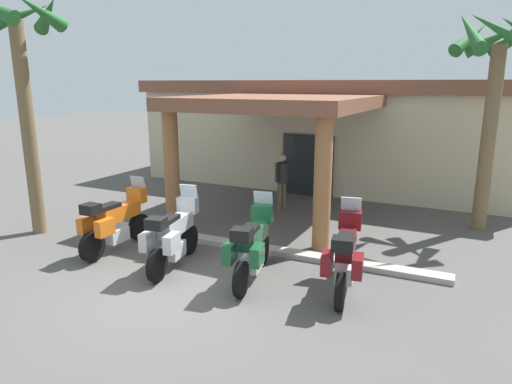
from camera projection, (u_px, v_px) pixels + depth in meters
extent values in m
plane|color=#514F4C|center=(171.00, 288.00, 8.61)|extent=(80.00, 80.00, 0.00)
cube|color=beige|center=(332.00, 137.00, 17.77)|extent=(13.89, 5.75, 3.45)
cube|color=#1E2328|center=(308.00, 165.00, 15.52)|extent=(1.80, 0.15, 2.10)
cube|color=brown|center=(278.00, 102.00, 12.74)|extent=(5.14, 5.43, 0.35)
cylinder|color=#9E663D|center=(172.00, 170.00, 12.09)|extent=(0.41, 0.41, 3.09)
cylinder|color=#9E663D|center=(322.00, 185.00, 10.28)|extent=(0.41, 0.41, 3.09)
cube|color=brown|center=(334.00, 86.00, 17.31)|extent=(14.30, 6.17, 0.44)
cylinder|color=black|center=(139.00, 227.00, 11.20)|extent=(0.15, 0.66, 0.66)
cylinder|color=black|center=(92.00, 247.00, 9.84)|extent=(0.15, 0.66, 0.66)
cube|color=silver|center=(116.00, 235.00, 10.49)|extent=(0.33, 0.57, 0.32)
cube|color=orange|center=(119.00, 212.00, 10.50)|extent=(0.32, 1.15, 0.34)
cube|color=black|center=(108.00, 207.00, 10.14)|extent=(0.29, 0.60, 0.10)
cube|color=orange|center=(137.00, 195.00, 10.99)|extent=(0.44, 0.25, 0.36)
cube|color=#B2BCC6|center=(138.00, 183.00, 10.99)|extent=(0.40, 0.12, 0.36)
cube|color=orange|center=(87.00, 224.00, 9.98)|extent=(0.19, 0.44, 0.36)
cube|color=orange|center=(105.00, 228.00, 9.76)|extent=(0.19, 0.44, 0.36)
cube|color=black|center=(91.00, 209.00, 9.69)|extent=(0.37, 0.33, 0.22)
cylinder|color=black|center=(189.00, 239.00, 10.30)|extent=(0.24, 0.67, 0.66)
cylinder|color=black|center=(157.00, 265.00, 8.85)|extent=(0.24, 0.67, 0.66)
cube|color=silver|center=(174.00, 250.00, 9.54)|extent=(0.40, 0.60, 0.32)
cube|color=#B2B2B7|center=(176.00, 225.00, 9.56)|extent=(0.48, 1.18, 0.34)
cube|color=black|center=(168.00, 220.00, 9.18)|extent=(0.37, 0.64, 0.10)
cube|color=#B2B2B7|center=(188.00, 205.00, 10.09)|extent=(0.47, 0.31, 0.36)
cube|color=#B2BCC6|center=(189.00, 192.00, 10.10)|extent=(0.41, 0.18, 0.36)
cube|color=#B2B2B7|center=(148.00, 241.00, 8.96)|extent=(0.25, 0.46, 0.36)
cube|color=#B2B2B7|center=(172.00, 243.00, 8.82)|extent=(0.25, 0.46, 0.36)
cube|color=black|center=(156.00, 223.00, 8.70)|extent=(0.41, 0.37, 0.22)
cylinder|color=black|center=(262.00, 250.00, 9.68)|extent=(0.25, 0.67, 0.66)
cylinder|color=black|center=(241.00, 279.00, 8.22)|extent=(0.25, 0.67, 0.66)
cube|color=silver|center=(252.00, 262.00, 8.92)|extent=(0.41, 0.61, 0.32)
cube|color=#19512D|center=(254.00, 235.00, 8.94)|extent=(0.49, 1.18, 0.34)
cube|color=black|center=(249.00, 230.00, 8.56)|extent=(0.38, 0.64, 0.10)
cube|color=#19512D|center=(262.00, 213.00, 9.46)|extent=(0.47, 0.31, 0.36)
cube|color=#B2BCC6|center=(263.00, 199.00, 9.47)|extent=(0.41, 0.18, 0.36)
cube|color=#19512D|center=(230.00, 253.00, 8.33)|extent=(0.25, 0.46, 0.36)
cube|color=#19512D|center=(257.00, 255.00, 8.20)|extent=(0.25, 0.46, 0.36)
cube|color=black|center=(242.00, 234.00, 8.07)|extent=(0.41, 0.38, 0.22)
cylinder|color=black|center=(348.00, 258.00, 9.19)|extent=(0.24, 0.67, 0.66)
cylinder|color=black|center=(340.00, 291.00, 7.74)|extent=(0.24, 0.67, 0.66)
cube|color=silver|center=(345.00, 272.00, 8.43)|extent=(0.40, 0.60, 0.32)
cube|color=maroon|center=(347.00, 244.00, 8.45)|extent=(0.47, 1.18, 0.34)
cube|color=black|center=(345.00, 238.00, 8.07)|extent=(0.37, 0.63, 0.10)
cube|color=maroon|center=(350.00, 220.00, 8.97)|extent=(0.47, 0.30, 0.36)
cube|color=#B2BCC6|center=(351.00, 206.00, 8.98)|extent=(0.41, 0.18, 0.36)
cube|color=maroon|center=(327.00, 263.00, 7.85)|extent=(0.24, 0.46, 0.36)
cube|color=maroon|center=(358.00, 266.00, 7.71)|extent=(0.24, 0.46, 0.36)
cube|color=black|center=(343.00, 244.00, 7.59)|extent=(0.40, 0.37, 0.22)
cylinder|color=brown|center=(280.00, 197.00, 13.76)|extent=(0.14, 0.14, 0.86)
cylinder|color=brown|center=(284.00, 196.00, 13.87)|extent=(0.14, 0.14, 0.86)
cylinder|color=#262626|center=(282.00, 173.00, 13.64)|extent=(0.32, 0.32, 0.61)
cylinder|color=#262626|center=(277.00, 173.00, 13.49)|extent=(0.09, 0.09, 0.58)
cylinder|color=#262626|center=(287.00, 171.00, 13.78)|extent=(0.09, 0.09, 0.58)
sphere|color=tan|center=(282.00, 158.00, 13.54)|extent=(0.23, 0.23, 0.23)
cylinder|color=brown|center=(488.00, 141.00, 11.54)|extent=(0.36, 0.36, 4.72)
cone|color=#236028|center=(496.00, 38.00, 11.64)|extent=(1.55, 0.53, 0.99)
cone|color=#236028|center=(471.00, 37.00, 11.54)|extent=(1.06, 1.48, 1.05)
cone|color=#236028|center=(471.00, 32.00, 10.90)|extent=(0.96, 1.43, 1.22)
cone|color=#236028|center=(500.00, 30.00, 10.29)|extent=(1.51, 0.48, 1.10)
cylinder|color=brown|center=(28.00, 131.00, 11.22)|extent=(0.34, 0.34, 5.26)
cone|color=#236028|center=(40.00, 11.00, 10.38)|extent=(0.59, 1.54, 0.81)
cone|color=#236028|center=(47.00, 14.00, 11.01)|extent=(1.49, 0.99, 0.89)
cone|color=#236028|center=(20.00, 16.00, 11.24)|extent=(1.34, 1.28, 0.88)
cube|color=#ADA89E|center=(245.00, 246.00, 10.66)|extent=(9.11, 0.36, 0.12)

